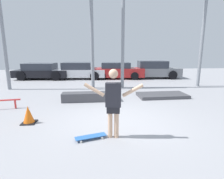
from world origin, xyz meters
TOP-DOWN VIEW (x-y plane):
  - ground_plane at (0.00, 0.00)m, footprint 36.00×36.00m
  - skateboarder at (-0.26, -1.03)m, footprint 1.45×0.32m
  - skateboard at (-0.83, -1.08)m, footprint 0.81×0.42m
  - grind_box at (-1.02, 2.48)m, footprint 2.37×0.59m
  - manual_pad at (2.51, 2.93)m, footprint 2.38×1.24m
  - canopy_support_left at (-3.36, 5.44)m, footprint 5.12×0.20m
  - canopy_support_right at (3.36, 5.44)m, footprint 5.12×0.20m
  - parked_car_black at (-5.15, 9.60)m, footprint 4.48×2.28m
  - parked_car_white at (-2.15, 9.53)m, footprint 4.32×2.19m
  - parked_car_red at (1.06, 9.35)m, footprint 4.34×2.12m
  - parked_car_grey at (4.14, 9.33)m, footprint 4.34×2.04m
  - traffic_cone at (-2.76, 0.10)m, footprint 0.41×0.41m

SIDE VIEW (x-z plane):
  - ground_plane at x=0.00m, z-range 0.00..0.00m
  - skateboard at x=-0.83m, z-range 0.03..0.10m
  - manual_pad at x=2.51m, z-range 0.00..0.15m
  - grind_box at x=-1.02m, z-range 0.00..0.39m
  - traffic_cone at x=-2.76m, z-range -0.01..0.53m
  - parked_car_black at x=-5.15m, z-range -0.01..1.28m
  - parked_car_red at x=1.06m, z-range -0.02..1.32m
  - parked_car_white at x=-2.15m, z-range -0.02..1.33m
  - parked_car_grey at x=4.14m, z-range -0.03..1.43m
  - skateboarder at x=-0.26m, z-range 0.11..1.86m
  - canopy_support_left at x=-3.36m, z-range 0.62..7.14m
  - canopy_support_right at x=3.36m, z-range 0.62..7.14m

